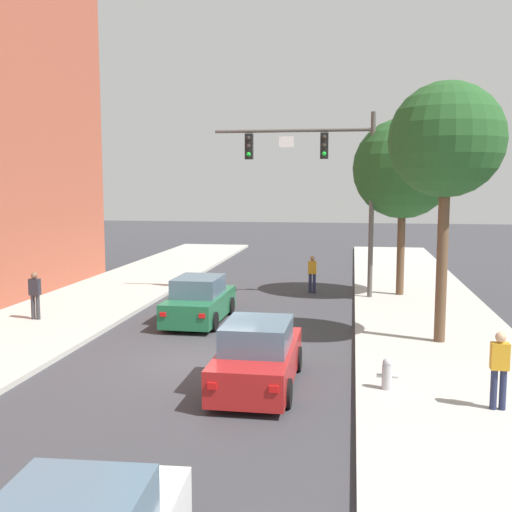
{
  "coord_description": "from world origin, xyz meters",
  "views": [
    {
      "loc": [
        3.87,
        -15.44,
        4.79
      ],
      "look_at": [
        0.17,
        7.69,
        2.0
      ],
      "focal_mm": 42.63,
      "sensor_mm": 36.0,
      "label": 1
    }
  ],
  "objects_px": {
    "traffic_signal_mast": "(326,170)",
    "car_lead_green": "(199,301)",
    "pedestrian_sidewalk_left_walker": "(35,293)",
    "street_tree_second": "(403,169)",
    "car_following_red": "(258,357)",
    "fire_hydrant": "(387,374)",
    "street_tree_nearest": "(446,141)",
    "pedestrian_crossing_road": "(312,272)",
    "pedestrian_sidewalk_right_walker": "(499,366)"
  },
  "relations": [
    {
      "from": "traffic_signal_mast",
      "to": "car_lead_green",
      "type": "distance_m",
      "value": 7.89
    },
    {
      "from": "pedestrian_sidewalk_left_walker",
      "to": "street_tree_second",
      "type": "height_order",
      "value": "street_tree_second"
    },
    {
      "from": "pedestrian_sidewalk_left_walker",
      "to": "car_following_red",
      "type": "bearing_deg",
      "value": -31.53
    },
    {
      "from": "car_lead_green",
      "to": "street_tree_second",
      "type": "bearing_deg",
      "value": 38.04
    },
    {
      "from": "fire_hydrant",
      "to": "street_tree_nearest",
      "type": "xyz_separation_m",
      "value": [
        1.76,
        4.55,
        5.49
      ]
    },
    {
      "from": "pedestrian_sidewalk_left_walker",
      "to": "street_tree_second",
      "type": "xyz_separation_m",
      "value": [
        12.74,
        6.83,
        4.33
      ]
    },
    {
      "from": "car_following_red",
      "to": "street_tree_nearest",
      "type": "relative_size",
      "value": 0.56
    },
    {
      "from": "pedestrian_crossing_road",
      "to": "fire_hydrant",
      "type": "height_order",
      "value": "pedestrian_crossing_road"
    },
    {
      "from": "traffic_signal_mast",
      "to": "car_lead_green",
      "type": "relative_size",
      "value": 1.76
    },
    {
      "from": "traffic_signal_mast",
      "to": "street_tree_second",
      "type": "height_order",
      "value": "traffic_signal_mast"
    },
    {
      "from": "street_tree_nearest",
      "to": "pedestrian_crossing_road",
      "type": "bearing_deg",
      "value": 117.49
    },
    {
      "from": "street_tree_nearest",
      "to": "street_tree_second",
      "type": "height_order",
      "value": "street_tree_nearest"
    },
    {
      "from": "street_tree_nearest",
      "to": "street_tree_second",
      "type": "distance_m",
      "value": 7.72
    },
    {
      "from": "pedestrian_crossing_road",
      "to": "street_tree_nearest",
      "type": "xyz_separation_m",
      "value": [
        4.32,
        -8.31,
        5.08
      ]
    },
    {
      "from": "car_lead_green",
      "to": "street_tree_second",
      "type": "height_order",
      "value": "street_tree_second"
    },
    {
      "from": "fire_hydrant",
      "to": "street_tree_second",
      "type": "distance_m",
      "value": 13.21
    },
    {
      "from": "fire_hydrant",
      "to": "street_tree_nearest",
      "type": "height_order",
      "value": "street_tree_nearest"
    },
    {
      "from": "pedestrian_sidewalk_left_walker",
      "to": "pedestrian_crossing_road",
      "type": "distance_m",
      "value": 11.7
    },
    {
      "from": "car_lead_green",
      "to": "pedestrian_sidewalk_left_walker",
      "type": "xyz_separation_m",
      "value": [
        -5.5,
        -1.17,
        0.34
      ]
    },
    {
      "from": "traffic_signal_mast",
      "to": "pedestrian_sidewalk_right_walker",
      "type": "distance_m",
      "value": 13.74
    },
    {
      "from": "car_lead_green",
      "to": "fire_hydrant",
      "type": "distance_m",
      "value": 8.94
    },
    {
      "from": "car_following_red",
      "to": "street_tree_second",
      "type": "relative_size",
      "value": 0.58
    },
    {
      "from": "street_tree_nearest",
      "to": "pedestrian_sidewalk_left_walker",
      "type": "bearing_deg",
      "value": 176.38
    },
    {
      "from": "car_following_red",
      "to": "street_tree_nearest",
      "type": "distance_m",
      "value": 8.36
    },
    {
      "from": "pedestrian_sidewalk_left_walker",
      "to": "street_tree_nearest",
      "type": "relative_size",
      "value": 0.22
    },
    {
      "from": "car_following_red",
      "to": "pedestrian_sidewalk_left_walker",
      "type": "relative_size",
      "value": 2.59
    },
    {
      "from": "traffic_signal_mast",
      "to": "pedestrian_crossing_road",
      "type": "distance_m",
      "value": 4.69
    },
    {
      "from": "street_tree_nearest",
      "to": "car_following_red",
      "type": "bearing_deg",
      "value": -137.1
    },
    {
      "from": "pedestrian_sidewalk_right_walker",
      "to": "pedestrian_crossing_road",
      "type": "bearing_deg",
      "value": 109.05
    },
    {
      "from": "street_tree_nearest",
      "to": "street_tree_second",
      "type": "relative_size",
      "value": 1.03
    },
    {
      "from": "traffic_signal_mast",
      "to": "car_following_red",
      "type": "xyz_separation_m",
      "value": [
        -1.05,
        -11.32,
        -4.62
      ]
    },
    {
      "from": "traffic_signal_mast",
      "to": "car_following_red",
      "type": "distance_m",
      "value": 12.27
    },
    {
      "from": "car_lead_green",
      "to": "pedestrian_sidewalk_right_walker",
      "type": "bearing_deg",
      "value": -42.16
    },
    {
      "from": "fire_hydrant",
      "to": "car_lead_green",
      "type": "bearing_deg",
      "value": 132.77
    },
    {
      "from": "traffic_signal_mast",
      "to": "street_tree_nearest",
      "type": "height_order",
      "value": "street_tree_nearest"
    },
    {
      "from": "pedestrian_crossing_road",
      "to": "pedestrian_sidewalk_left_walker",
      "type": "bearing_deg",
      "value": -140.35
    },
    {
      "from": "fire_hydrant",
      "to": "pedestrian_sidewalk_left_walker",
      "type": "bearing_deg",
      "value": 155.02
    },
    {
      "from": "pedestrian_sidewalk_right_walker",
      "to": "street_tree_nearest",
      "type": "height_order",
      "value": "street_tree_nearest"
    },
    {
      "from": "car_lead_green",
      "to": "pedestrian_sidewalk_left_walker",
      "type": "bearing_deg",
      "value": -168.0
    },
    {
      "from": "street_tree_nearest",
      "to": "car_lead_green",
      "type": "bearing_deg",
      "value": 165.58
    },
    {
      "from": "pedestrian_sidewalk_right_walker",
      "to": "street_tree_second",
      "type": "height_order",
      "value": "street_tree_second"
    },
    {
      "from": "pedestrian_crossing_road",
      "to": "fire_hydrant",
      "type": "bearing_deg",
      "value": -78.72
    },
    {
      "from": "car_following_red",
      "to": "pedestrian_sidewalk_left_walker",
      "type": "height_order",
      "value": "pedestrian_sidewalk_left_walker"
    },
    {
      "from": "fire_hydrant",
      "to": "street_tree_second",
      "type": "relative_size",
      "value": 0.1
    },
    {
      "from": "traffic_signal_mast",
      "to": "street_tree_second",
      "type": "xyz_separation_m",
      "value": [
        3.12,
        0.77,
        0.05
      ]
    },
    {
      "from": "pedestrian_crossing_road",
      "to": "pedestrian_sidewalk_right_walker",
      "type": "bearing_deg",
      "value": -70.95
    },
    {
      "from": "pedestrian_sidewalk_right_walker",
      "to": "pedestrian_sidewalk_left_walker",
      "type": "bearing_deg",
      "value": 155.36
    },
    {
      "from": "pedestrian_sidewalk_left_walker",
      "to": "fire_hydrant",
      "type": "bearing_deg",
      "value": -24.98
    },
    {
      "from": "street_tree_second",
      "to": "car_lead_green",
      "type": "bearing_deg",
      "value": -141.96
    },
    {
      "from": "pedestrian_crossing_road",
      "to": "street_tree_nearest",
      "type": "bearing_deg",
      "value": -62.51
    }
  ]
}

